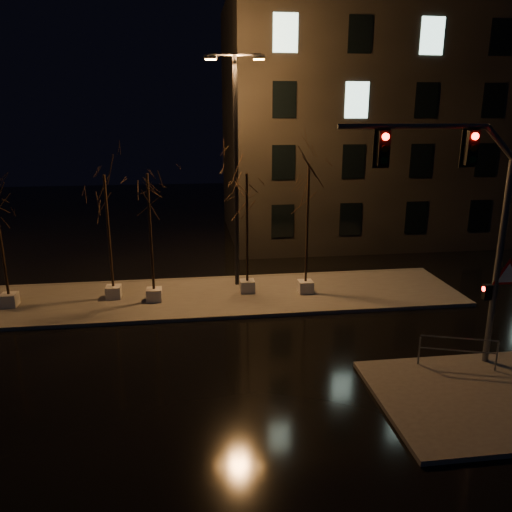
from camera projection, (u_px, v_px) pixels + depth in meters
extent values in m
plane|color=black|center=(231.00, 359.00, 17.05)|extent=(90.00, 90.00, 0.00)
cube|color=#4D4A44|center=(220.00, 296.00, 22.75)|extent=(22.00, 5.00, 0.15)
cube|color=#4D4A44|center=(495.00, 397.00, 14.66)|extent=(7.00, 5.00, 0.15)
cube|color=black|center=(412.00, 123.00, 33.94)|extent=(25.00, 12.00, 15.00)
cube|color=#B9B5AD|center=(9.00, 300.00, 21.31)|extent=(0.65, 0.65, 0.55)
cylinder|color=black|center=(1.00, 242.00, 20.60)|extent=(0.11, 0.11, 4.59)
cube|color=#B9B5AD|center=(114.00, 292.00, 22.27)|extent=(0.65, 0.65, 0.55)
cylinder|color=black|center=(109.00, 232.00, 21.51)|extent=(0.11, 0.11, 4.93)
cube|color=#B9B5AD|center=(154.00, 295.00, 21.94)|extent=(0.65, 0.65, 0.55)
cylinder|color=black|center=(151.00, 233.00, 21.17)|extent=(0.11, 0.11, 5.02)
cube|color=#B9B5AD|center=(247.00, 286.00, 23.02)|extent=(0.65, 0.65, 0.55)
cylinder|color=black|center=(247.00, 228.00, 22.27)|extent=(0.11, 0.11, 4.90)
cube|color=#B9B5AD|center=(305.00, 287.00, 22.94)|extent=(0.65, 0.65, 0.55)
cylinder|color=black|center=(307.00, 224.00, 22.13)|extent=(0.11, 0.11, 5.35)
cylinder|color=#595D61|center=(498.00, 265.00, 15.74)|extent=(0.20, 0.20, 6.65)
cylinder|color=#595D61|center=(413.00, 126.00, 14.29)|extent=(4.44, 0.34, 0.16)
cube|color=black|center=(471.00, 148.00, 14.62)|extent=(0.34, 0.26, 1.00)
cube|color=black|center=(383.00, 148.00, 14.38)|extent=(0.34, 0.26, 1.00)
cube|color=black|center=(487.00, 292.00, 15.96)|extent=(0.25, 0.21, 0.50)
cone|color=red|center=(508.00, 276.00, 15.81)|extent=(1.15, 0.08, 1.15)
cylinder|color=black|center=(236.00, 176.00, 22.69)|extent=(0.21, 0.21, 10.37)
cylinder|color=black|center=(235.00, 54.00, 21.27)|extent=(2.26, 0.50, 0.10)
cube|color=orange|center=(211.00, 58.00, 21.36)|extent=(0.56, 0.38, 0.21)
cube|color=orange|center=(259.00, 58.00, 21.27)|extent=(0.56, 0.38, 0.21)
cylinder|color=#595D61|center=(419.00, 350.00, 16.30)|extent=(0.05, 0.05, 0.97)
cylinder|color=#595D61|center=(497.00, 357.00, 15.87)|extent=(0.05, 0.05, 0.97)
cylinder|color=#595D61|center=(459.00, 338.00, 15.94)|extent=(2.27, 0.79, 0.04)
cylinder|color=#595D61|center=(458.00, 350.00, 16.05)|extent=(2.27, 0.79, 0.04)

